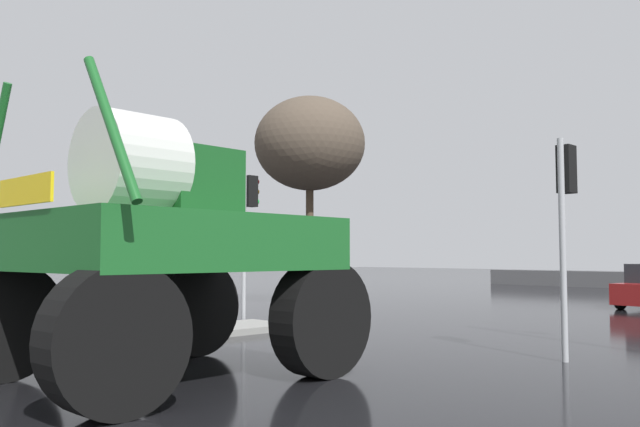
{
  "coord_description": "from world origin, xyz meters",
  "views": [
    {
      "loc": [
        8.59,
        0.13,
        1.8
      ],
      "look_at": [
        0.36,
        8.29,
        2.54
      ],
      "focal_mm": 37.02,
      "sensor_mm": 36.0,
      "label": 1
    }
  ],
  "objects_px": {
    "oversize_sprayer": "(162,251)",
    "bare_tree_left": "(310,144)",
    "traffic_signal_near_left": "(249,212)",
    "traffic_signal_near_right": "(566,198)"
  },
  "relations": [
    {
      "from": "oversize_sprayer",
      "to": "traffic_signal_near_left",
      "type": "bearing_deg",
      "value": 39.96
    },
    {
      "from": "traffic_signal_near_right",
      "to": "bare_tree_left",
      "type": "bearing_deg",
      "value": 156.62
    },
    {
      "from": "oversize_sprayer",
      "to": "bare_tree_left",
      "type": "distance_m",
      "value": 14.22
    },
    {
      "from": "traffic_signal_near_left",
      "to": "bare_tree_left",
      "type": "relative_size",
      "value": 0.54
    },
    {
      "from": "bare_tree_left",
      "to": "oversize_sprayer",
      "type": "bearing_deg",
      "value": -52.98
    },
    {
      "from": "oversize_sprayer",
      "to": "bare_tree_left",
      "type": "height_order",
      "value": "bare_tree_left"
    },
    {
      "from": "traffic_signal_near_left",
      "to": "bare_tree_left",
      "type": "height_order",
      "value": "bare_tree_left"
    },
    {
      "from": "traffic_signal_near_right",
      "to": "oversize_sprayer",
      "type": "bearing_deg",
      "value": -120.27
    },
    {
      "from": "traffic_signal_near_left",
      "to": "traffic_signal_near_right",
      "type": "relative_size",
      "value": 1.06
    },
    {
      "from": "traffic_signal_near_left",
      "to": "traffic_signal_near_right",
      "type": "distance_m",
      "value": 8.77
    }
  ]
}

